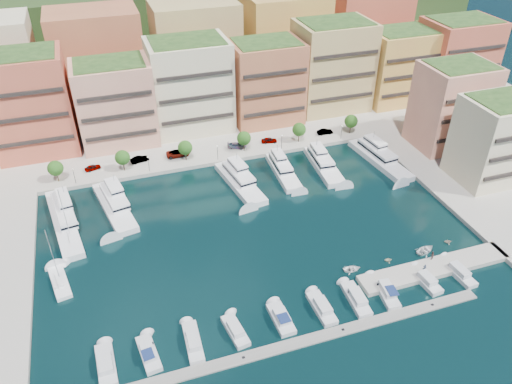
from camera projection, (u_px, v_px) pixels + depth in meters
ground at (255, 233)px, 107.97m from camera, size 400.00×400.00×0.00m
north_quay at (193, 114)px, 156.39m from camera, size 220.00×64.00×2.00m
hillside at (166, 63)px, 193.88m from camera, size 240.00×40.00×58.00m
south_pontoon at (295, 344)px, 83.75m from camera, size 72.00×2.20×0.35m
finger_pier at (434, 270)px, 98.62m from camera, size 32.00×5.00×2.00m
apartment_1 at (30, 104)px, 128.95m from camera, size 20.00×16.50×26.80m
apartment_2 at (115, 103)px, 134.01m from camera, size 20.00×15.50×22.80m
apartment_3 at (190, 85)px, 140.21m from camera, size 22.00×16.50×25.80m
apartment_4 at (266, 82)px, 144.97m from camera, size 20.00×15.50×23.80m
apartment_5 at (332, 66)px, 151.43m from camera, size 22.00×16.50×26.80m
apartment_6 at (398, 66)px, 156.75m from camera, size 20.00×15.50×22.80m
apartment_7 at (456, 58)px, 159.85m from camera, size 22.00×16.50×24.80m
apartment_east_a at (452, 105)px, 132.80m from camera, size 18.00×14.50×22.80m
apartment_east_b at (498, 139)px, 119.31m from camera, size 18.00×14.50×20.80m
backblock_1 at (99, 61)px, 150.15m from camera, size 26.00×18.00×30.00m
backblock_2 at (196, 50)px, 157.99m from camera, size 26.00×18.00×30.00m
backblock_3 at (285, 41)px, 165.83m from camera, size 26.00×18.00×30.00m
backblock_4 at (365, 32)px, 173.67m from camera, size 26.00×18.00×30.00m
tree_0 at (55, 168)px, 120.98m from camera, size 3.80×3.80×5.65m
tree_1 at (122, 158)px, 125.17m from camera, size 3.80×3.80×5.65m
tree_2 at (185, 148)px, 129.35m from camera, size 3.80×3.80×5.65m
tree_3 at (244, 138)px, 133.53m from camera, size 3.80×3.80×5.65m
tree_4 at (299, 130)px, 137.71m from camera, size 3.80×3.80×5.65m
tree_5 at (351, 121)px, 141.89m from camera, size 3.80×3.80×5.65m
lamppost_0 at (74, 173)px, 120.75m from camera, size 0.30×0.30×4.20m
lamppost_1 at (148, 161)px, 125.46m from camera, size 0.30×0.30×4.20m
lamppost_2 at (217, 150)px, 130.16m from camera, size 0.30×0.30×4.20m
lamppost_3 at (282, 140)px, 134.87m from camera, size 0.30×0.30×4.20m
lamppost_4 at (342, 130)px, 139.57m from camera, size 0.30×0.30×4.20m
yacht_0 at (63, 218)px, 110.41m from camera, size 8.05×26.33×7.30m
yacht_1 at (114, 204)px, 114.99m from camera, size 8.82×21.93×7.30m
yacht_3 at (239, 180)px, 123.22m from camera, size 7.96×20.98×7.30m
yacht_4 at (282, 170)px, 127.37m from camera, size 5.14×17.91×7.30m
yacht_5 at (323, 163)px, 129.83m from camera, size 6.24×19.15×7.30m
yacht_6 at (378, 157)px, 132.53m from camera, size 7.53×22.95×7.30m
cruiser_0 at (106, 365)px, 79.74m from camera, size 3.08×8.44×2.55m
cruiser_1 at (149, 354)px, 81.49m from camera, size 3.48×7.89×2.66m
cruiser_2 at (193, 342)px, 83.45m from camera, size 2.85×8.63×2.55m
cruiser_3 at (235, 331)px, 85.39m from camera, size 3.45×7.64×2.55m
cruiser_4 at (281, 319)px, 87.55m from camera, size 3.07×7.48×2.66m
cruiser_5 at (322, 308)px, 89.62m from camera, size 2.86×8.13×2.55m
cruiser_6 at (356, 299)px, 91.42m from camera, size 3.21×8.66×2.55m
cruiser_7 at (386, 291)px, 92.99m from camera, size 3.64×9.00×2.66m
cruiser_8 at (426, 281)px, 95.32m from camera, size 3.22×7.65×2.55m
cruiser_9 at (458, 272)px, 97.22m from camera, size 3.07×8.80×2.55m
sailboat_2 at (71, 239)px, 105.84m from camera, size 3.96×9.18×13.20m
sailboat_1 at (60, 283)px, 95.24m from camera, size 4.53×10.02×13.20m
tender_0 at (352, 269)px, 98.28m from camera, size 3.74×2.85×0.72m
tender_1 at (388, 260)px, 100.39m from camera, size 1.89×1.72×0.87m
tender_2 at (425, 250)px, 102.77m from camera, size 5.06×4.20×0.91m
tender_3 at (448, 241)px, 105.08m from camera, size 2.00×1.84×0.89m
car_0 at (93, 167)px, 127.11m from camera, size 4.36×2.71×1.38m
car_1 at (140, 159)px, 130.29m from camera, size 4.96×2.59×1.56m
car_2 at (178, 153)px, 132.70m from camera, size 6.23×2.97×1.72m
car_3 at (237, 145)px, 136.46m from camera, size 5.45×3.51×1.47m
car_4 at (269, 140)px, 138.90m from camera, size 4.61×2.45×1.49m
car_5 at (325, 132)px, 143.09m from camera, size 4.55×1.74×1.48m
person_0 at (425, 268)px, 96.23m from camera, size 0.74×0.80×1.84m
person_1 at (432, 255)px, 99.22m from camera, size 1.14×1.07×1.86m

